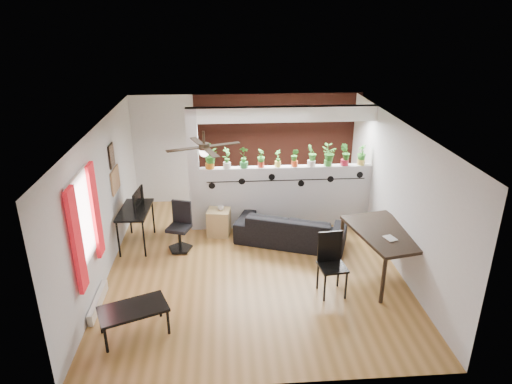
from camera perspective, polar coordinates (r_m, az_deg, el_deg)
name	(u,v)px	position (r m, az deg, el deg)	size (l,w,h in m)	color
room_shell	(253,198)	(8.05, -0.43, -0.73)	(6.30, 7.10, 2.90)	olive
partition_wall	(285,196)	(9.74, 3.69, -0.56)	(3.60, 0.18, 1.35)	#BCBCC1
ceiling_header	(288,114)	(9.20, 3.97, 9.69)	(3.60, 0.18, 0.30)	white
pier_column	(194,171)	(9.45, -7.77, 2.62)	(0.22, 0.20, 2.60)	#BCBCC1
brick_panel	(278,148)	(10.91, 2.75, 5.46)	(3.90, 0.05, 2.60)	#A84430
vine_decal	(286,180)	(9.50, 3.83, 1.47)	(3.31, 0.01, 0.30)	black
window_assembly	(84,221)	(7.16, -20.67, -3.44)	(0.09, 1.30, 1.55)	white
baseboard_heater	(98,302)	(7.84, -19.14, -12.85)	(0.08, 1.00, 0.18)	silver
corkboard	(115,180)	(9.14, -17.17, 1.45)	(0.03, 0.60, 0.45)	#A5754F
framed_art	(112,156)	(8.94, -17.61, 4.33)	(0.03, 0.34, 0.44)	#8C7259
ceiling_fan	(204,148)	(7.41, -6.51, 5.44)	(1.19, 1.19, 0.43)	black
potted_plant_0	(209,156)	(9.34, -5.84, 4.45)	(0.27, 0.22, 0.49)	#C56E17
potted_plant_1	(227,157)	(9.34, -3.68, 4.37)	(0.28, 0.29, 0.44)	silver
potted_plant_2	(244,156)	(9.35, -1.52, 4.47)	(0.28, 0.25, 0.45)	#2E803D
potted_plant_3	(261,158)	(9.38, 0.63, 4.30)	(0.20, 0.22, 0.38)	#B9331D
potted_plant_4	(278,158)	(9.42, 2.76, 4.30)	(0.20, 0.22, 0.36)	#D9C84C
potted_plant_5	(295,157)	(9.46, 4.88, 4.40)	(0.24, 0.23, 0.39)	red
potted_plant_6	(312,155)	(9.51, 6.98, 4.63)	(0.30, 0.28, 0.46)	white
potted_plant_7	(328,155)	(9.59, 9.05, 4.63)	(0.29, 0.28, 0.45)	green
potted_plant_8	(345,154)	(9.67, 11.09, 4.66)	(0.28, 0.25, 0.45)	red
potted_plant_9	(362,154)	(9.77, 13.08, 4.61)	(0.20, 0.24, 0.43)	#DABE4D
sofa	(291,229)	(9.19, 4.36, -4.61)	(2.06, 0.81, 0.60)	black
cube_shelf	(219,222)	(9.51, -4.66, -3.80)	(0.45, 0.40, 0.55)	tan
cup	(221,208)	(9.37, -4.42, -2.00)	(0.12, 0.12, 0.10)	gray
computer_desk	(135,213)	(9.22, -14.88, -2.49)	(0.60, 1.09, 0.77)	black
monitor	(135,202)	(9.29, -14.83, -1.16)	(0.06, 0.34, 0.19)	black
office_chair	(180,229)	(8.99, -9.44, -4.63)	(0.51, 0.52, 0.96)	black
dining_table	(385,236)	(8.19, 15.85, -5.31)	(1.25, 1.73, 0.86)	black
book	(386,239)	(7.86, 15.94, -5.69)	(0.16, 0.22, 0.02)	gray
folding_chair	(331,258)	(7.62, 9.35, -8.11)	(0.47, 0.47, 1.06)	black
coffee_table	(133,311)	(6.96, -15.11, -14.12)	(1.08, 0.85, 0.44)	black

